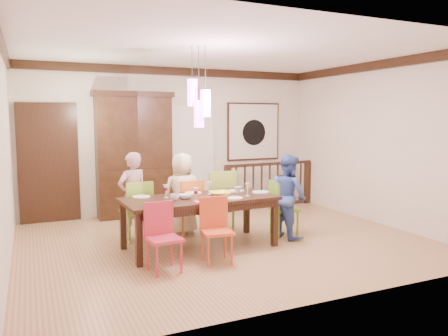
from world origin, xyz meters
name	(u,v)px	position (x,y,z in m)	size (l,w,h in m)	color
floor	(225,240)	(0.00, 0.00, 0.00)	(6.00, 6.00, 0.00)	#9A6E4A
ceiling	(225,50)	(0.00, 0.00, 2.90)	(6.00, 6.00, 0.00)	white
wall_back	(174,140)	(0.00, 2.50, 1.45)	(6.00, 6.00, 0.00)	beige
wall_left	(4,154)	(-3.00, 0.00, 1.45)	(5.00, 5.00, 0.00)	beige
wall_right	(377,143)	(3.00, 0.00, 1.45)	(5.00, 5.00, 0.00)	beige
crown_molding	(225,55)	(0.00, 0.00, 2.82)	(6.00, 5.00, 0.16)	black
panel_door	(49,165)	(-2.40, 2.45, 1.05)	(1.04, 0.07, 2.24)	black
white_doorway	(191,159)	(0.35, 2.46, 1.05)	(0.97, 0.05, 2.22)	silver
painting	(253,132)	(1.80, 2.46, 1.60)	(1.25, 0.06, 1.25)	black
pendant_cluster	(199,103)	(-0.48, -0.18, 2.11)	(0.27, 0.21, 1.14)	#E544B2
dining_table	(200,203)	(-0.48, -0.18, 0.67)	(2.25, 1.09, 0.75)	black
chair_far_left	(136,206)	(-1.24, 0.59, 0.54)	(0.47, 0.47, 0.94)	#8CC736
chair_far_mid	(187,203)	(-0.42, 0.56, 0.52)	(0.47, 0.47, 0.92)	orange
chair_far_right	(219,196)	(0.18, 0.64, 0.59)	(0.52, 0.52, 1.03)	#8CA936
chair_near_left	(164,233)	(-1.25, -0.95, 0.49)	(0.42, 0.42, 0.85)	#BD293E
chair_near_mid	(217,226)	(-0.52, -0.91, 0.49)	(0.44, 0.44, 0.85)	#CA4821
chair_end_right	(284,204)	(1.01, -0.11, 0.51)	(0.46, 0.46, 0.89)	#659D22
china_hutch	(134,154)	(-0.87, 2.30, 1.20)	(1.51, 0.46, 2.39)	black
balustrade	(270,184)	(1.93, 1.95, 0.50)	(2.18, 0.24, 0.96)	black
person_far_left	(133,196)	(-1.27, 0.67, 0.69)	(0.50, 0.33, 1.37)	#D29FA6
person_far_mid	(182,194)	(-0.46, 0.67, 0.67)	(0.65, 0.42, 1.33)	beige
person_end_right	(288,196)	(1.01, -0.22, 0.66)	(0.65, 0.50, 1.33)	#3954A0
serving_bowl	(220,194)	(-0.20, -0.26, 0.79)	(0.31, 0.31, 0.08)	yellow
small_bowl	(185,197)	(-0.72, -0.21, 0.78)	(0.20, 0.20, 0.06)	white
cup_left	(174,197)	(-0.89, -0.27, 0.80)	(0.12, 0.12, 0.09)	silver
cup_right	(238,190)	(0.17, -0.11, 0.80)	(0.11, 0.11, 0.10)	silver
plate_far_left	(141,197)	(-1.26, 0.16, 0.76)	(0.26, 0.26, 0.01)	white
plate_far_mid	(193,193)	(-0.45, 0.17, 0.76)	(0.26, 0.26, 0.01)	white
plate_far_right	(236,191)	(0.21, 0.06, 0.76)	(0.26, 0.26, 0.01)	white
plate_near_left	(154,205)	(-1.24, -0.49, 0.76)	(0.26, 0.26, 0.01)	white
plate_near_mid	(234,198)	(-0.07, -0.48, 0.76)	(0.26, 0.26, 0.01)	white
plate_end_right	(261,192)	(0.52, -0.19, 0.76)	(0.26, 0.26, 0.01)	white
wine_glass_a	(166,191)	(-0.94, -0.02, 0.84)	(0.08, 0.08, 0.19)	#590C19
wine_glass_b	(210,188)	(-0.26, -0.01, 0.84)	(0.08, 0.08, 0.19)	silver
wine_glass_c	(196,194)	(-0.64, -0.46, 0.84)	(0.08, 0.08, 0.19)	#590C19
wine_glass_d	(248,189)	(0.20, -0.37, 0.84)	(0.08, 0.08, 0.19)	silver
napkin	(201,202)	(-0.61, -0.58, 0.76)	(0.18, 0.14, 0.01)	#D83359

